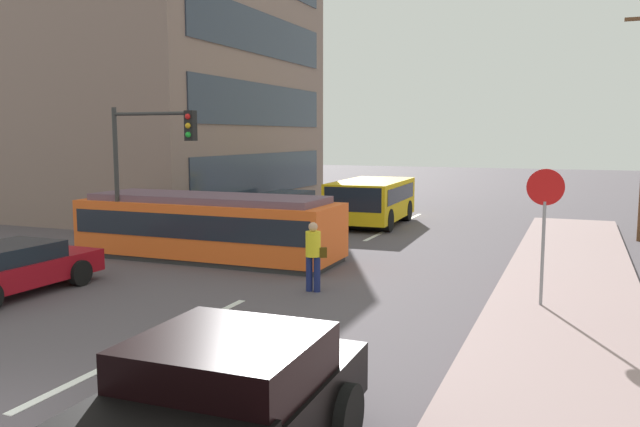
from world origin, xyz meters
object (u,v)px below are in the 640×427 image
at_px(parked_sedan_furthest, 289,204).
at_px(traffic_light_mast, 148,153).
at_px(parked_sedan_mid, 7,268).
at_px(city_bus, 371,200).
at_px(pickup_truck_parked, 204,423).
at_px(parked_sedan_far, 215,219).
at_px(stop_sign, 545,208).
at_px(pedestrian_crossing, 313,253).
at_px(streetcar_tram, 208,226).

relative_size(parked_sedan_furthest, traffic_light_mast, 0.93).
bearing_deg(parked_sedan_mid, city_bus, 73.40).
relative_size(pickup_truck_parked, parked_sedan_mid, 1.14).
distance_m(parked_sedan_far, traffic_light_mast, 5.74).
bearing_deg(stop_sign, pedestrian_crossing, -177.30).
bearing_deg(pedestrian_crossing, streetcar_tram, 150.08).
bearing_deg(parked_sedan_mid, pickup_truck_parked, -31.74).
distance_m(streetcar_tram, stop_sign, 10.02).
bearing_deg(parked_sedan_furthest, traffic_light_mast, -87.06).
relative_size(parked_sedan_mid, parked_sedan_furthest, 1.04).
xyz_separation_m(city_bus, stop_sign, (7.32, -11.23, 1.14)).
relative_size(streetcar_tram, city_bus, 1.48).
xyz_separation_m(city_bus, pedestrian_crossing, (2.20, -11.47, -0.11)).
relative_size(streetcar_tram, parked_sedan_mid, 1.83).
height_order(parked_sedan_mid, stop_sign, stop_sign).
relative_size(city_bus, parked_sedan_far, 1.33).
distance_m(pedestrian_crossing, stop_sign, 5.28).
distance_m(city_bus, stop_sign, 13.45).
bearing_deg(parked_sedan_furthest, pedestrian_crossing, -62.68).
bearing_deg(streetcar_tram, parked_sedan_furthest, 100.73).
distance_m(pedestrian_crossing, parked_sedan_furthest, 13.92).
distance_m(pickup_truck_parked, parked_sedan_mid, 10.40).
relative_size(parked_sedan_mid, stop_sign, 1.54).
height_order(pedestrian_crossing, parked_sedan_mid, pedestrian_crossing).
bearing_deg(city_bus, parked_sedan_furthest, 167.93).
height_order(city_bus, parked_sedan_mid, city_bus).
xyz_separation_m(parked_sedan_far, stop_sign, (11.89, -6.33, 1.57)).
xyz_separation_m(pedestrian_crossing, pickup_truck_parked, (2.34, -8.45, -0.15)).
relative_size(parked_sedan_mid, parked_sedan_far, 1.07).
height_order(pedestrian_crossing, pickup_truck_parked, pedestrian_crossing).
height_order(parked_sedan_mid, parked_sedan_furthest, same).
relative_size(streetcar_tram, parked_sedan_furthest, 1.91).
distance_m(pedestrian_crossing, pickup_truck_parked, 8.77).
bearing_deg(streetcar_tram, pickup_truck_parked, -58.14).
xyz_separation_m(city_bus, traffic_light_mast, (-3.63, -9.94, 2.14)).
bearing_deg(parked_sedan_mid, pedestrian_crossing, 24.62).
bearing_deg(streetcar_tram, stop_sign, -13.78).
bearing_deg(pickup_truck_parked, stop_sign, 72.20).
xyz_separation_m(stop_sign, traffic_light_mast, (-10.96, 1.28, 1.01)).
relative_size(parked_sedan_far, stop_sign, 1.43).
xyz_separation_m(pedestrian_crossing, parked_sedan_far, (-6.76, 6.57, -0.32)).
bearing_deg(traffic_light_mast, city_bus, 69.93).
bearing_deg(city_bus, streetcar_tram, -104.80).
bearing_deg(parked_sedan_far, pedestrian_crossing, -44.19).
distance_m(pickup_truck_parked, parked_sedan_furthest, 22.57).
height_order(parked_sedan_far, traffic_light_mast, traffic_light_mast).
distance_m(streetcar_tram, parked_sedan_mid, 5.94).
bearing_deg(pedestrian_crossing, parked_sedan_furthest, 117.32).
height_order(parked_sedan_furthest, stop_sign, stop_sign).
height_order(streetcar_tram, pickup_truck_parked, streetcar_tram).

